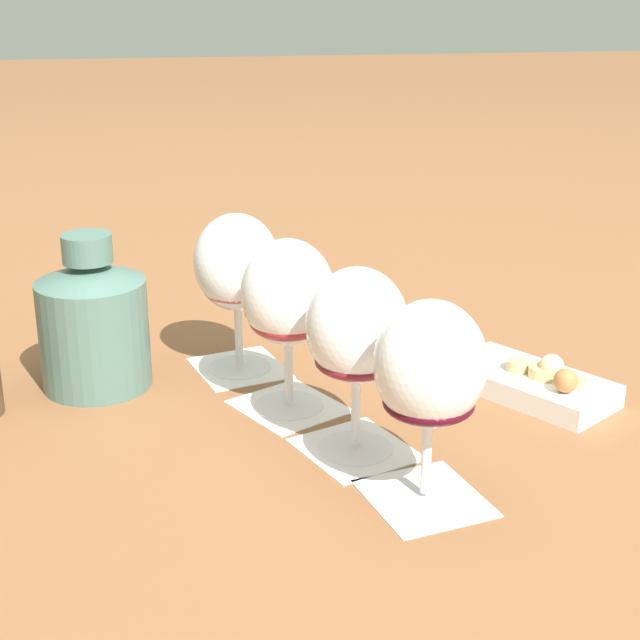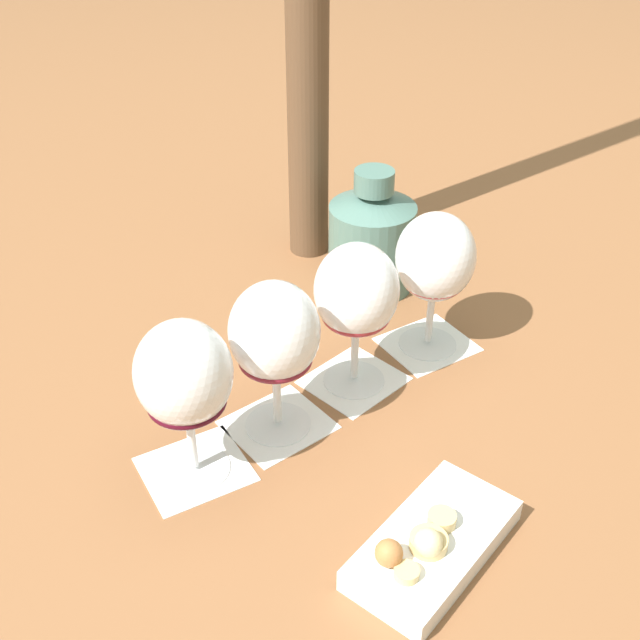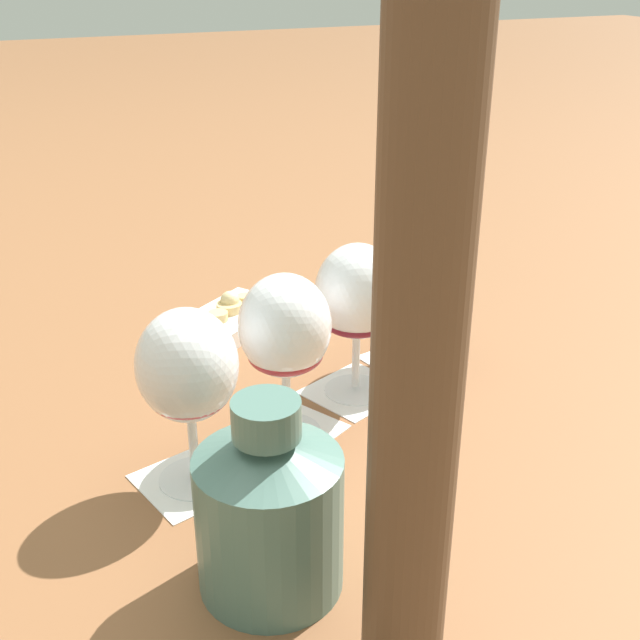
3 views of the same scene
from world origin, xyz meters
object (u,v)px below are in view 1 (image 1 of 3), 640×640
(wine_glass_2, at_px, (357,333))
(ceramic_vase, at_px, (93,322))
(wine_glass_3, at_px, (430,372))
(wine_glass_0, at_px, (237,269))
(wine_glass_1, at_px, (288,300))
(snack_dish, at_px, (533,382))

(wine_glass_2, bearing_deg, ceramic_vase, -127.65)
(wine_glass_3, bearing_deg, wine_glass_0, -156.55)
(wine_glass_1, distance_m, wine_glass_3, 0.22)
(wine_glass_0, height_order, wine_glass_2, same)
(wine_glass_3, bearing_deg, wine_glass_1, -155.30)
(wine_glass_3, height_order, snack_dish, wine_glass_3)
(wine_glass_1, distance_m, snack_dish, 0.28)
(snack_dish, bearing_deg, wine_glass_0, -111.97)
(wine_glass_1, height_order, ceramic_vase, wine_glass_1)
(wine_glass_3, bearing_deg, wine_glass_2, -156.60)
(wine_glass_1, height_order, wine_glass_2, same)
(wine_glass_3, xyz_separation_m, ceramic_vase, (-0.29, -0.29, -0.04))
(wine_glass_0, height_order, ceramic_vase, wine_glass_0)
(wine_glass_2, height_order, ceramic_vase, wine_glass_2)
(wine_glass_0, xyz_separation_m, wine_glass_3, (0.31, 0.14, 0.00))
(ceramic_vase, height_order, snack_dish, ceramic_vase)
(wine_glass_2, distance_m, snack_dish, 0.25)
(ceramic_vase, bearing_deg, wine_glass_3, 45.16)
(wine_glass_0, relative_size, wine_glass_3, 1.00)
(wine_glass_0, xyz_separation_m, ceramic_vase, (0.02, -0.16, -0.04))
(ceramic_vase, xyz_separation_m, snack_dish, (0.10, 0.46, -0.06))
(wine_glass_2, relative_size, wine_glass_3, 1.00)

